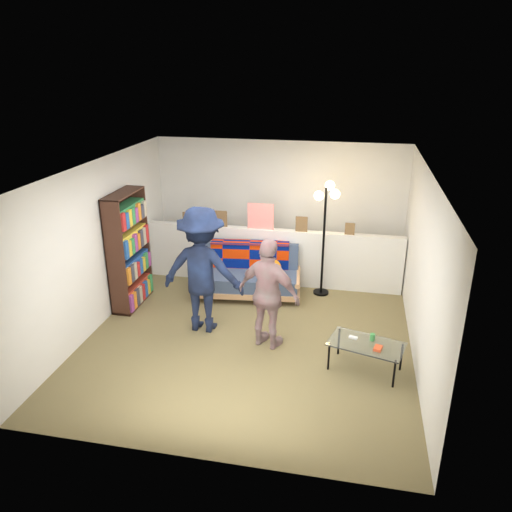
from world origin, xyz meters
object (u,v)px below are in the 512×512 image
(coffee_table, at_px, (367,345))
(floor_lamp, at_px, (326,216))
(futon_sofa, at_px, (250,275))
(bookshelf, at_px, (129,254))
(person_left, at_px, (202,270))
(person_right, at_px, (269,294))

(coffee_table, bearing_deg, floor_lamp, 108.07)
(futon_sofa, bearing_deg, floor_lamp, 13.44)
(bookshelf, height_order, coffee_table, bookshelf)
(futon_sofa, xyz_separation_m, bookshelf, (-1.79, -0.71, 0.51))
(bookshelf, distance_m, person_left, 1.48)
(futon_sofa, xyz_separation_m, person_right, (0.60, -1.55, 0.43))
(person_left, bearing_deg, person_right, 166.09)
(coffee_table, bearing_deg, bookshelf, 162.33)
(futon_sofa, height_order, person_right, person_right)
(coffee_table, distance_m, person_left, 2.48)
(coffee_table, xyz_separation_m, person_right, (-1.31, 0.34, 0.42))
(coffee_table, bearing_deg, person_right, 165.42)
(person_right, bearing_deg, person_left, 4.32)
(futon_sofa, relative_size, coffee_table, 1.77)
(person_right, bearing_deg, bookshelf, 1.23)
(person_left, xyz_separation_m, person_right, (1.01, -0.29, -0.14))
(futon_sofa, distance_m, bookshelf, 1.99)
(futon_sofa, xyz_separation_m, person_left, (-0.41, -1.25, 0.58))
(coffee_table, height_order, person_left, person_left)
(floor_lamp, bearing_deg, person_left, -136.36)
(futon_sofa, relative_size, person_left, 0.98)
(coffee_table, relative_size, person_left, 0.55)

